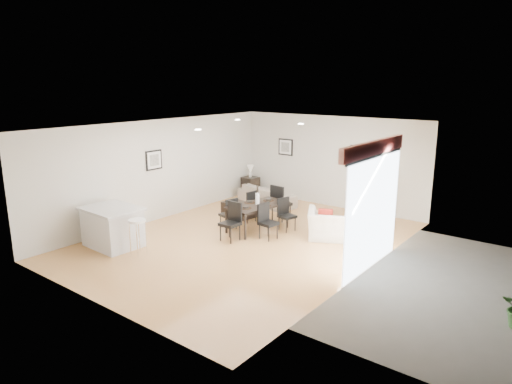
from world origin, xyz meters
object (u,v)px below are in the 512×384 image
Objects in this scene: kitchen_island at (113,227)px; dining_chair_wnear at (230,212)px; coffee_table at (239,209)px; side_table at (250,186)px; armchair at (331,225)px; dining_chair_enear at (266,219)px; sofa at (267,195)px; dining_chair_head at (232,219)px; dining_chair_wfar at (250,205)px; dining_chair_efar at (285,212)px; dining_chair_foot at (279,201)px; dining_table at (257,207)px; bar_stool at (137,225)px.

dining_chair_wnear is at bearing 65.00° from kitchen_island.
side_table reaches higher than coffee_table.
armchair is 2.56m from dining_chair_wnear.
dining_chair_wnear is 1.13m from dining_chair_enear.
dining_chair_head reaches higher than sofa.
dining_chair_wnear is 1.25m from coffee_table.
dining_chair_wfar is 0.93× the size of coffee_table.
side_table is (-1.10, 0.59, 0.02)m from sofa.
dining_chair_wfar is at bearing 70.79° from kitchen_island.
dining_chair_wfar is at bearing 106.96° from dining_chair_efar.
sofa is 1.72m from dining_chair_foot.
dining_table is at bearing 90.28° from dining_chair_head.
dining_chair_wnear reaches higher than side_table.
dining_chair_efar is at bearing 56.33° from kitchen_island.
dining_table is 1.39m from coffee_table.
dining_chair_enear is at bearing 7.85° from armchair.
side_table is 5.84m from bar_stool.
dining_chair_enear is at bearing 59.06° from bar_stool.
kitchen_island is at bearing -93.05° from coffee_table.
dining_chair_foot is (-0.01, 1.96, 0.03)m from dining_chair_head.
dining_chair_wfar is at bearing 61.65° from dining_chair_enear.
dining_chair_foot is at bearing 90.46° from dining_chair_head.
dining_chair_efar is 3.72m from bar_stool.
dining_chair_enear is 4.27m from side_table.
kitchen_island reaches higher than dining_chair_enear.
dining_chair_enear is 1.04× the size of dining_chair_efar.
kitchen_island is at bearing -14.30° from dining_chair_wfar.
dining_chair_enear is at bearing 138.15° from sofa.
sofa is 1.98× the size of dining_chair_foot.
dining_chair_head is at bearing 11.39° from armchair.
armchair is at bearing 51.33° from bar_stool.
sofa reaches higher than coffee_table.
side_table is (-1.81, 2.32, -0.17)m from dining_chair_wfar.
dining_chair_head is (-1.81, -1.50, 0.16)m from armchair.
coffee_table is at bearing 106.24° from sofa.
armchair is 1.88m from dining_chair_foot.
dining_chair_wfar is at bearing 153.64° from dining_table.
dining_table is 2.11× the size of bar_stool.
coffee_table is 1.16× the size of bar_stool.
dining_chair_efar is 4.17m from kitchen_island.
bar_stool is at bearing 105.21° from sofa.
dining_chair_wnear is 0.80m from dining_chair_wfar.
dining_table is (-1.81, -0.52, 0.24)m from armchair.
dining_chair_head is 0.68× the size of kitchen_island.
dining_chair_head is 1.96m from dining_chair_foot.
dining_chair_foot is at bearing 149.95° from sofa.
side_table is (-2.37, 2.70, -0.29)m from dining_table.
dining_chair_enear is 0.88× the size of dining_chair_foot.
dining_chair_enear is (1.13, -0.78, -0.00)m from dining_chair_wfar.
side_table is (-2.37, 3.69, -0.20)m from dining_chair_head.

